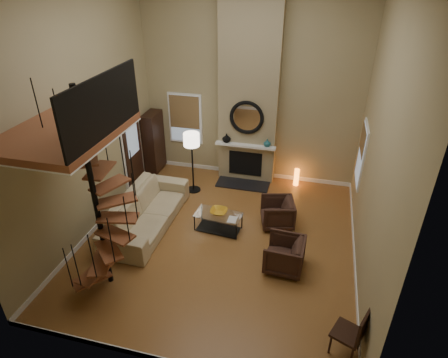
% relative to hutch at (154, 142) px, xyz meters
% --- Properties ---
extents(ground, '(6.00, 6.50, 0.01)m').
position_rel_hutch_xyz_m(ground, '(2.78, -2.81, -0.95)').
color(ground, '#A76F36').
rests_on(ground, ground).
extents(back_wall, '(6.00, 0.02, 5.50)m').
position_rel_hutch_xyz_m(back_wall, '(2.78, 0.44, 1.80)').
color(back_wall, tan).
rests_on(back_wall, ground).
extents(front_wall, '(6.00, 0.02, 5.50)m').
position_rel_hutch_xyz_m(front_wall, '(2.78, -6.06, 1.80)').
color(front_wall, tan).
rests_on(front_wall, ground).
extents(left_wall, '(0.02, 6.50, 5.50)m').
position_rel_hutch_xyz_m(left_wall, '(-0.22, -2.81, 1.80)').
color(left_wall, tan).
rests_on(left_wall, ground).
extents(right_wall, '(0.02, 6.50, 5.50)m').
position_rel_hutch_xyz_m(right_wall, '(5.78, -2.81, 1.80)').
color(right_wall, tan).
rests_on(right_wall, ground).
extents(baseboard_back, '(6.00, 0.02, 0.12)m').
position_rel_hutch_xyz_m(baseboard_back, '(2.78, 0.43, -0.89)').
color(baseboard_back, white).
rests_on(baseboard_back, ground).
extents(baseboard_left, '(0.02, 6.50, 0.12)m').
position_rel_hutch_xyz_m(baseboard_left, '(-0.21, -2.81, -0.89)').
color(baseboard_left, white).
rests_on(baseboard_left, ground).
extents(baseboard_right, '(0.02, 6.50, 0.12)m').
position_rel_hutch_xyz_m(baseboard_right, '(5.77, -2.81, -0.89)').
color(baseboard_right, white).
rests_on(baseboard_right, ground).
extents(chimney_breast, '(1.60, 0.38, 5.50)m').
position_rel_hutch_xyz_m(chimney_breast, '(2.78, 0.25, 1.80)').
color(chimney_breast, '#90815D').
rests_on(chimney_breast, ground).
extents(hearth, '(1.50, 0.60, 0.04)m').
position_rel_hutch_xyz_m(hearth, '(2.78, -0.24, -0.93)').
color(hearth, black).
rests_on(hearth, ground).
extents(firebox, '(0.95, 0.02, 0.72)m').
position_rel_hutch_xyz_m(firebox, '(2.78, 0.05, -0.40)').
color(firebox, black).
rests_on(firebox, chimney_breast).
extents(mantel, '(1.70, 0.18, 0.06)m').
position_rel_hutch_xyz_m(mantel, '(2.78, -0.03, 0.20)').
color(mantel, white).
rests_on(mantel, chimney_breast).
extents(mirror_frame, '(0.94, 0.10, 0.94)m').
position_rel_hutch_xyz_m(mirror_frame, '(2.78, 0.03, 1.00)').
color(mirror_frame, black).
rests_on(mirror_frame, chimney_breast).
extents(mirror_disc, '(0.80, 0.01, 0.80)m').
position_rel_hutch_xyz_m(mirror_disc, '(2.78, 0.04, 1.00)').
color(mirror_disc, white).
rests_on(mirror_disc, chimney_breast).
extents(vase_left, '(0.24, 0.24, 0.25)m').
position_rel_hutch_xyz_m(vase_left, '(2.23, 0.01, 0.35)').
color(vase_left, black).
rests_on(vase_left, mantel).
extents(vase_right, '(0.20, 0.20, 0.21)m').
position_rel_hutch_xyz_m(vase_right, '(3.38, 0.01, 0.33)').
color(vase_right, '#1A535C').
rests_on(vase_right, mantel).
extents(window_back, '(1.02, 0.06, 1.52)m').
position_rel_hutch_xyz_m(window_back, '(0.88, 0.41, 0.67)').
color(window_back, white).
rests_on(window_back, back_wall).
extents(window_right, '(0.06, 1.02, 1.52)m').
position_rel_hutch_xyz_m(window_right, '(5.75, -0.81, 0.68)').
color(window_right, white).
rests_on(window_right, right_wall).
extents(entry_door, '(0.10, 1.05, 2.16)m').
position_rel_hutch_xyz_m(entry_door, '(-0.18, -1.01, 0.10)').
color(entry_door, white).
rests_on(entry_door, ground).
extents(loft, '(1.70, 2.20, 1.09)m').
position_rel_hutch_xyz_m(loft, '(0.73, -4.61, 2.29)').
color(loft, brown).
rests_on(loft, left_wall).
extents(spiral_stair, '(1.47, 1.47, 4.06)m').
position_rel_hutch_xyz_m(spiral_stair, '(0.99, -4.60, 0.83)').
color(spiral_stair, black).
rests_on(spiral_stair, ground).
extents(hutch, '(0.37, 0.79, 1.77)m').
position_rel_hutch_xyz_m(hutch, '(0.00, 0.00, 0.00)').
color(hutch, black).
rests_on(hutch, ground).
extents(sofa, '(1.15, 2.91, 0.85)m').
position_rel_hutch_xyz_m(sofa, '(0.91, -2.65, -0.55)').
color(sofa, tan).
rests_on(sofa, ground).
extents(armchair_near, '(0.93, 0.92, 0.70)m').
position_rel_hutch_xyz_m(armchair_near, '(4.04, -1.89, -0.60)').
color(armchair_near, '#3A231B').
rests_on(armchair_near, ground).
extents(armchair_far, '(0.83, 0.81, 0.72)m').
position_rel_hutch_xyz_m(armchair_far, '(4.38, -3.38, -0.60)').
color(armchair_far, '#3A231B').
rests_on(armchair_far, ground).
extents(coffee_table, '(1.14, 0.64, 0.43)m').
position_rel_hutch_xyz_m(coffee_table, '(2.65, -2.45, -0.67)').
color(coffee_table, silver).
rests_on(coffee_table, ground).
extents(bowl, '(0.40, 0.40, 0.10)m').
position_rel_hutch_xyz_m(bowl, '(2.65, -2.40, -0.45)').
color(bowl, gold).
rests_on(bowl, coffee_table).
extents(book, '(0.21, 0.28, 0.03)m').
position_rel_hutch_xyz_m(book, '(3.00, -2.60, -0.49)').
color(book, gray).
rests_on(book, coffee_table).
extents(floor_lamp, '(0.43, 0.43, 1.75)m').
position_rel_hutch_xyz_m(floor_lamp, '(1.49, -0.86, 0.46)').
color(floor_lamp, black).
rests_on(floor_lamp, ground).
extents(accent_lamp, '(0.14, 0.14, 0.51)m').
position_rel_hutch_xyz_m(accent_lamp, '(4.25, 0.15, -0.70)').
color(accent_lamp, orange).
rests_on(accent_lamp, ground).
extents(side_chair, '(0.59, 0.59, 0.97)m').
position_rel_hutch_xyz_m(side_chair, '(5.59, -5.14, -0.42)').
color(side_chair, black).
rests_on(side_chair, ground).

